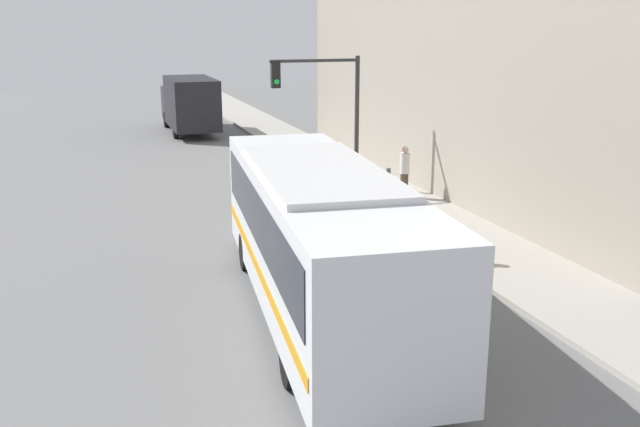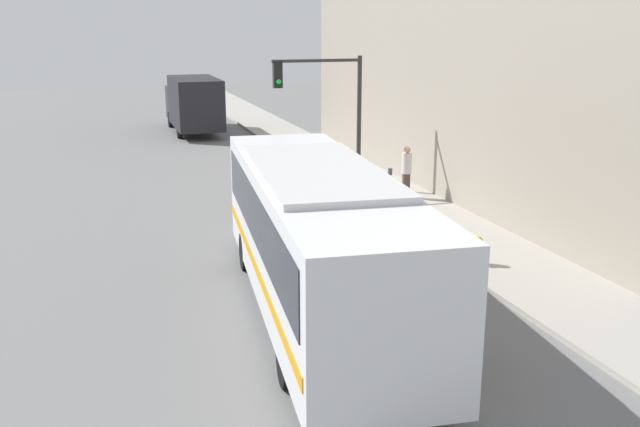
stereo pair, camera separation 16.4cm
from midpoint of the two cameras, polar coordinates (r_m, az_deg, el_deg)
ground_plane at (r=13.07m, az=2.05°, el=-12.51°), size 120.00×120.00×0.00m
sidewalk at (r=33.00m, az=0.17°, el=4.63°), size 2.98×70.00×0.13m
building_facade at (r=27.73m, az=14.04°, el=12.39°), size 6.00×23.53×9.91m
city_bus at (r=14.76m, az=0.15°, el=-1.48°), size 3.55×10.68×3.21m
delivery_truck at (r=40.90m, az=-10.00°, el=8.73°), size 2.39×7.55×3.10m
fire_hydrant at (r=18.41m, az=12.74°, el=-2.88°), size 0.27×0.36×0.73m
traffic_light_pole at (r=25.41m, az=0.83°, el=9.18°), size 3.28×0.35×4.78m
parking_meter at (r=23.13m, az=5.81°, el=2.54°), size 0.14×0.14×1.38m
pedestrian_near_corner at (r=24.83m, az=7.12°, el=3.35°), size 0.34×0.34×1.80m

